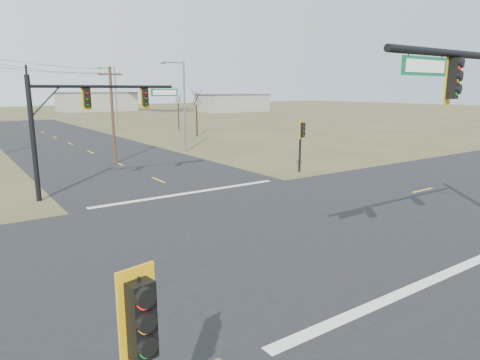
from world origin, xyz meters
name	(u,v)px	position (x,y,z in m)	size (l,w,h in m)	color
ground	(268,226)	(0.00, 0.00, 0.00)	(320.00, 320.00, 0.00)	brown
road_ew	(268,225)	(0.00, 0.00, 0.01)	(160.00, 14.00, 0.02)	black
road_ns	(268,225)	(0.00, 0.00, 0.01)	(14.00, 160.00, 0.02)	black
stop_bar_near	(418,286)	(0.00, -7.50, 0.03)	(12.00, 0.40, 0.01)	silver
stop_bar_far	(190,193)	(0.00, 7.50, 0.03)	(12.00, 0.40, 0.01)	silver
mast_arm_far	(89,109)	(-4.66, 10.73, 4.94)	(8.84, 0.46, 6.82)	black
pedestal_signal_ne	(302,134)	(10.01, 8.72, 2.85)	(0.67, 0.58, 3.85)	black
pedestal_signal_sw	(141,340)	(-9.84, -9.69, 2.89)	(0.63, 0.53, 3.90)	black
utility_pole_near	(112,114)	(-0.19, 20.16, 4.12)	(1.91, 0.40, 7.82)	#482F1F
streetlight_a	(183,101)	(7.79, 23.28, 4.90)	(2.43, 0.23, 8.74)	slate
streetlight_b	(114,95)	(9.79, 49.02, 5.23)	(2.61, 0.37, 9.32)	slate
bare_tree_c	(196,96)	(15.74, 34.93, 5.16)	(3.62, 3.62, 6.58)	black
bare_tree_d	(178,98)	(17.38, 43.41, 4.83)	(2.69, 2.69, 5.99)	black
warehouse_mid	(96,102)	(25.00, 110.00, 2.50)	(20.00, 12.00, 5.00)	gray
warehouse_right	(233,103)	(55.00, 85.00, 2.25)	(18.00, 10.00, 4.50)	gray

